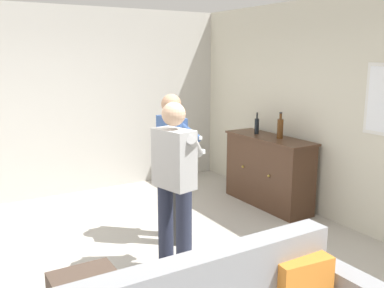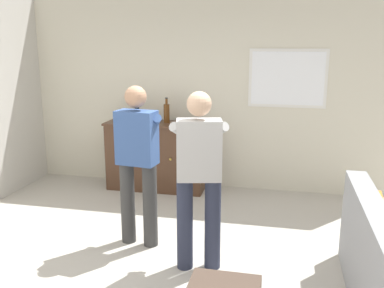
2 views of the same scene
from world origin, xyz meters
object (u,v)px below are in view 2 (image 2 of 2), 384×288
bottle_liquor_amber (167,113)px  person_standing_left (138,158)px  sideboard_cabinet (156,156)px  bottle_wine_green (137,114)px  person_standing_right (199,173)px

bottle_liquor_amber → person_standing_left: bearing=-83.9°
sideboard_cabinet → bottle_wine_green: (-0.27, -0.01, 0.61)m
sideboard_cabinet → bottle_liquor_amber: (0.15, 0.05, 0.63)m
person_standing_left → person_standing_right: size_ratio=1.00×
bottle_liquor_amber → bottle_wine_green: bearing=-171.8°
person_standing_left → person_standing_right: (0.71, -0.36, 0.00)m
bottle_wine_green → bottle_liquor_amber: bearing=8.2°
sideboard_cabinet → person_standing_left: 1.80m
person_standing_right → person_standing_left: bearing=153.1°
person_standing_left → person_standing_right: same height
person_standing_left → person_standing_right: 0.80m
person_standing_right → bottle_wine_green: bearing=122.7°
sideboard_cabinet → person_standing_right: person_standing_right is taller
sideboard_cabinet → bottle_wine_green: 0.66m
bottle_liquor_amber → person_standing_right: bearing=-67.0°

